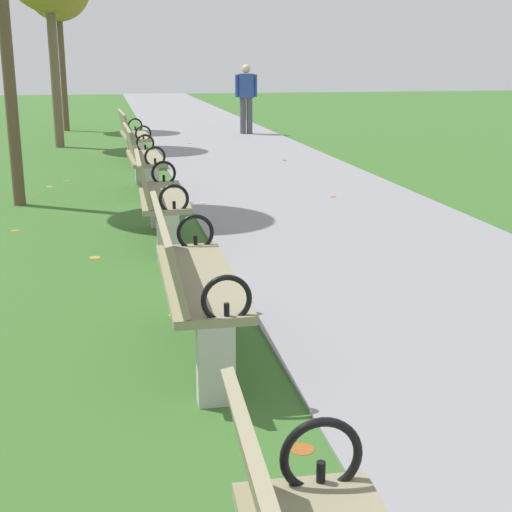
{
  "coord_description": "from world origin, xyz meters",
  "views": [
    {
      "loc": [
        -0.97,
        1.66,
        1.8
      ],
      "look_at": [
        -0.05,
        6.16,
        0.55
      ],
      "focal_mm": 51.18,
      "sensor_mm": 36.0,
      "label": 1
    }
  ],
  "objects_px": {
    "park_bench_5": "(142,158)",
    "pedestrian_walking": "(246,95)",
    "park_bench_6": "(133,135)",
    "park_bench_4": "(157,196)",
    "park_bench_3": "(191,278)"
  },
  "relations": [
    {
      "from": "park_bench_5",
      "to": "pedestrian_walking",
      "type": "bearing_deg",
      "value": 68.86
    },
    {
      "from": "park_bench_6",
      "to": "park_bench_5",
      "type": "bearing_deg",
      "value": -90.0
    },
    {
      "from": "park_bench_6",
      "to": "pedestrian_walking",
      "type": "bearing_deg",
      "value": 57.3
    },
    {
      "from": "park_bench_6",
      "to": "pedestrian_walking",
      "type": "distance_m",
      "value": 5.35
    },
    {
      "from": "park_bench_4",
      "to": "pedestrian_walking",
      "type": "relative_size",
      "value": 0.99
    },
    {
      "from": "park_bench_3",
      "to": "park_bench_6",
      "type": "xyz_separation_m",
      "value": [
        0.0,
        8.69,
        0.0
      ]
    },
    {
      "from": "park_bench_3",
      "to": "park_bench_4",
      "type": "distance_m",
      "value": 2.84
    },
    {
      "from": "park_bench_3",
      "to": "park_bench_5",
      "type": "relative_size",
      "value": 1.0
    },
    {
      "from": "park_bench_4",
      "to": "pedestrian_walking",
      "type": "xyz_separation_m",
      "value": [
        2.88,
        10.34,
        0.44
      ]
    },
    {
      "from": "park_bench_5",
      "to": "park_bench_6",
      "type": "bearing_deg",
      "value": 90.0
    },
    {
      "from": "park_bench_3",
      "to": "park_bench_6",
      "type": "bearing_deg",
      "value": 90.0
    },
    {
      "from": "park_bench_4",
      "to": "park_bench_5",
      "type": "bearing_deg",
      "value": 90.0
    },
    {
      "from": "park_bench_4",
      "to": "park_bench_3",
      "type": "bearing_deg",
      "value": -90.0
    },
    {
      "from": "park_bench_3",
      "to": "pedestrian_walking",
      "type": "relative_size",
      "value": 0.99
    },
    {
      "from": "park_bench_5",
      "to": "park_bench_4",
      "type": "bearing_deg",
      "value": -90.0
    }
  ]
}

